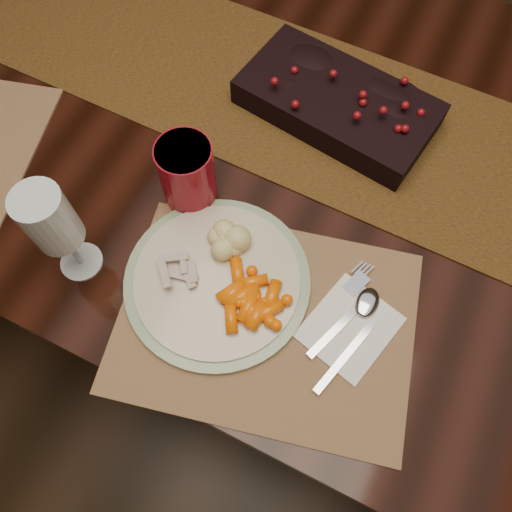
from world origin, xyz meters
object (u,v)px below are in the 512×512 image
at_px(dining_table, 301,239).
at_px(mashed_potatoes, 223,239).
at_px(dinner_plate, 217,280).
at_px(wine_glass, 61,235).
at_px(napkin, 350,327).
at_px(placemat_main, 266,321).
at_px(baby_carrots, 243,299).
at_px(centerpiece, 338,100).
at_px(red_cup, 187,174).
at_px(turkey_shreds, 179,271).

bearing_deg(dining_table, mashed_potatoes, -101.44).
bearing_deg(dinner_plate, mashed_potatoes, 106.64).
relative_size(dinner_plate, wine_glass, 1.50).
bearing_deg(wine_glass, napkin, 11.22).
relative_size(placemat_main, napkin, 3.31).
relative_size(baby_carrots, mashed_potatoes, 1.48).
bearing_deg(dining_table, dinner_plate, -96.47).
xyz_separation_m(centerpiece, baby_carrots, (0.01, -0.40, -0.01)).
bearing_deg(mashed_potatoes, baby_carrots, -45.81).
bearing_deg(mashed_potatoes, centerpiece, 80.67).
bearing_deg(dinner_plate, placemat_main, -13.90).
height_order(centerpiece, red_cup, red_cup).
height_order(dinner_plate, baby_carrots, baby_carrots).
relative_size(centerpiece, turkey_shreds, 4.43).
relative_size(centerpiece, placemat_main, 0.78).
height_order(dining_table, red_cup, red_cup).
relative_size(dining_table, placemat_main, 4.15).
xyz_separation_m(turkey_shreds, wine_glass, (-0.15, -0.04, 0.07)).
bearing_deg(baby_carrots, red_cup, 140.29).
xyz_separation_m(dinner_plate, mashed_potatoes, (-0.02, 0.06, 0.03)).
distance_m(turkey_shreds, red_cup, 0.15).
relative_size(baby_carrots, napkin, 0.84).
bearing_deg(turkey_shreds, red_cup, 112.65).
bearing_deg(dining_table, red_cup, -127.60).
bearing_deg(mashed_potatoes, dinner_plate, -73.36).
xyz_separation_m(red_cup, wine_glass, (-0.10, -0.18, 0.03)).
relative_size(dinner_plate, napkin, 2.17).
relative_size(centerpiece, dinner_plate, 1.20).
xyz_separation_m(dinner_plate, napkin, (0.21, 0.02, -0.01)).
bearing_deg(dinner_plate, red_cup, 132.77).
bearing_deg(baby_carrots, placemat_main, -10.79).
height_order(napkin, wine_glass, wine_glass).
bearing_deg(napkin, mashed_potatoes, -173.78).
xyz_separation_m(centerpiece, turkey_shreds, (-0.09, -0.40, -0.01)).
distance_m(red_cup, wine_glass, 0.21).
height_order(dining_table, centerpiece, centerpiece).
height_order(turkey_shreds, wine_glass, wine_glass).
bearing_deg(dinner_plate, baby_carrots, -16.30).
xyz_separation_m(placemat_main, wine_glass, (-0.30, -0.04, 0.09)).
distance_m(baby_carrots, wine_glass, 0.27).
relative_size(turkey_shreds, napkin, 0.59).
xyz_separation_m(placemat_main, napkin, (0.12, 0.04, 0.00)).
bearing_deg(centerpiece, wine_glass, -118.77).
xyz_separation_m(dinner_plate, turkey_shreds, (-0.05, -0.02, 0.02)).
relative_size(dining_table, napkin, 13.77).
xyz_separation_m(placemat_main, baby_carrots, (-0.04, 0.01, 0.03)).
relative_size(mashed_potatoes, turkey_shreds, 0.97).
distance_m(baby_carrots, red_cup, 0.22).
distance_m(dinner_plate, mashed_potatoes, 0.06).
relative_size(mashed_potatoes, red_cup, 0.62).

